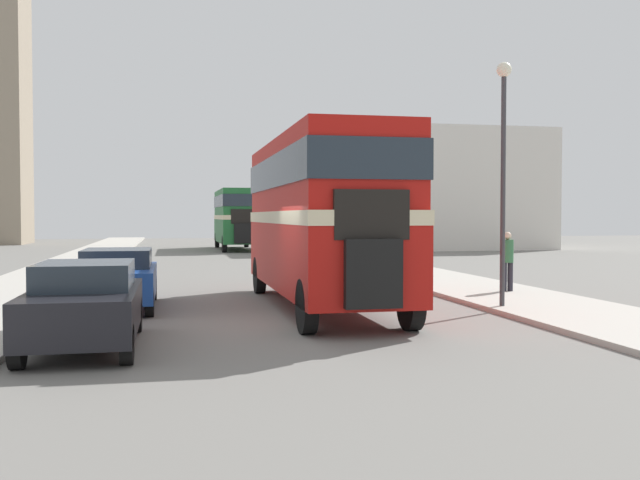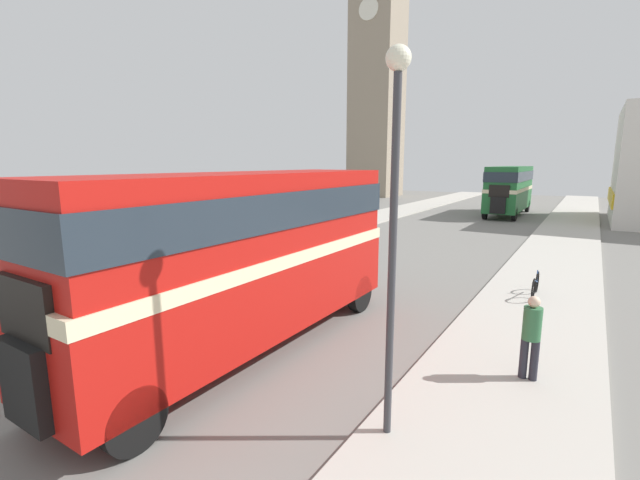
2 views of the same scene
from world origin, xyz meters
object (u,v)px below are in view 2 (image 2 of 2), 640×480
(pedestrian_walking, at_px, (531,333))
(bicycle_on_pavement, at_px, (535,285))
(double_decker_bus, at_px, (246,246))
(street_lamp, at_px, (394,192))
(church_tower, at_px, (378,48))
(bus_distant, at_px, (509,186))
(car_parked_mid, at_px, (151,278))

(pedestrian_walking, distance_m, bicycle_on_pavement, 6.08)
(double_decker_bus, relative_size, pedestrian_walking, 5.57)
(street_lamp, bearing_deg, double_decker_bus, 161.49)
(street_lamp, distance_m, church_tower, 53.51)
(double_decker_bus, height_order, bicycle_on_pavement, double_decker_bus)
(bus_distant, bearing_deg, church_tower, 143.87)
(street_lamp, bearing_deg, pedestrian_walking, 61.47)
(bus_distant, bearing_deg, double_decker_bus, -91.36)
(bus_distant, height_order, pedestrian_walking, bus_distant)
(pedestrian_walking, relative_size, street_lamp, 0.29)
(double_decker_bus, relative_size, church_tower, 0.26)
(double_decker_bus, xyz_separation_m, bus_distant, (0.74, 31.39, -0.06))
(double_decker_bus, relative_size, bus_distant, 1.03)
(street_lamp, height_order, church_tower, church_tower)
(bicycle_on_pavement, bearing_deg, car_parked_mid, -146.79)
(double_decker_bus, distance_m, bus_distant, 31.40)
(street_lamp, bearing_deg, car_parked_mid, 165.51)
(pedestrian_walking, relative_size, bicycle_on_pavement, 0.98)
(bus_distant, relative_size, pedestrian_walking, 5.42)
(bicycle_on_pavement, bearing_deg, double_decker_bus, -124.85)
(double_decker_bus, xyz_separation_m, car_parked_mid, (-4.94, 0.96, -1.71))
(car_parked_mid, distance_m, pedestrian_walking, 10.86)
(car_parked_mid, bearing_deg, double_decker_bus, -10.95)
(bus_distant, relative_size, street_lamp, 1.59)
(double_decker_bus, height_order, street_lamp, street_lamp)
(double_decker_bus, bearing_deg, street_lamp, -18.51)
(double_decker_bus, distance_m, street_lamp, 4.68)
(double_decker_bus, xyz_separation_m, street_lamp, (4.21, -1.41, 1.48))
(bus_distant, xyz_separation_m, street_lamp, (3.46, -32.79, 1.54))
(car_parked_mid, relative_size, bicycle_on_pavement, 2.36)
(car_parked_mid, relative_size, street_lamp, 0.71)
(bus_distant, bearing_deg, pedestrian_walking, -80.18)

